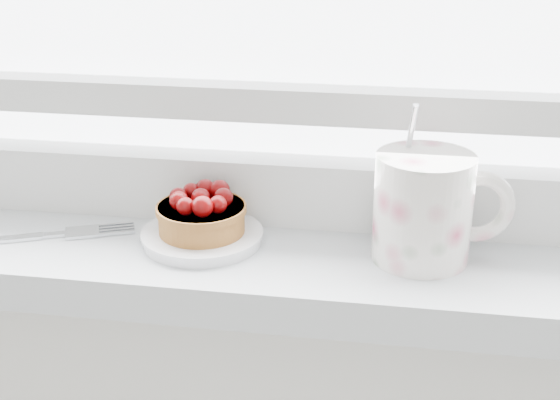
% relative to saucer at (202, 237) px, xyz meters
% --- Properties ---
extents(saucer, '(0.12, 0.12, 0.01)m').
position_rel_saucer_xyz_m(saucer, '(0.00, 0.00, 0.00)').
color(saucer, white).
rests_on(saucer, windowsill).
extents(raspberry_tart, '(0.09, 0.09, 0.05)m').
position_rel_saucer_xyz_m(raspberry_tart, '(0.00, 0.00, 0.03)').
color(raspberry_tart, brown).
rests_on(raspberry_tart, saucer).
extents(floral_mug, '(0.14, 0.10, 0.15)m').
position_rel_saucer_xyz_m(floral_mug, '(0.22, 0.00, 0.05)').
color(floral_mug, white).
rests_on(floral_mug, windowsill).
extents(fork, '(0.21, 0.10, 0.00)m').
position_rel_saucer_xyz_m(fork, '(-0.18, -0.02, -0.00)').
color(fork, silver).
rests_on(fork, windowsill).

